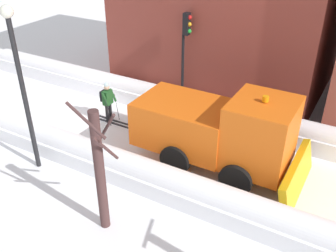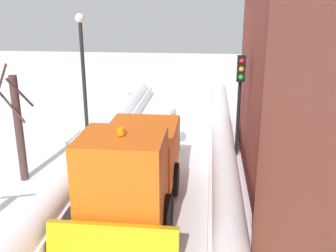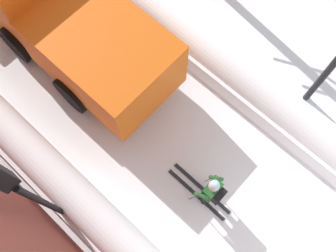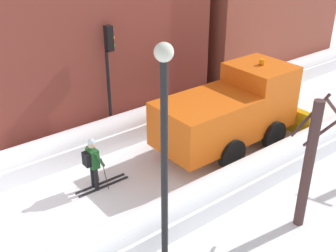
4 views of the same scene
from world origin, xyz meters
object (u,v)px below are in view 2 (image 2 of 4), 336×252
Objects in this scene: traffic_light_pole at (240,93)px; bare_tree_near at (18,127)px; plow_truck at (133,165)px; skier at (173,126)px; street_lamp at (83,65)px.

bare_tree_near is (7.61, 1.43, -1.07)m from traffic_light_pole.
traffic_light_pole reaches higher than plow_truck.
bare_tree_near is at bearing 36.48° from skier.
skier is 0.32× the size of street_lamp.
skier is 6.35m from bare_tree_near.
skier is at bearing -41.78° from traffic_light_pole.
traffic_light_pole is (-2.57, 2.30, 2.07)m from skier.
plow_truck reaches higher than skier.
traffic_light_pole is at bearing -169.38° from bare_tree_near.
bare_tree_near reaches higher than plow_truck.
traffic_light_pole is 6.95m from street_lamp.
plow_truck is at bearing 43.44° from traffic_light_pole.
street_lamp reaches higher than plow_truck.
plow_truck is at bearing 82.65° from skier.
street_lamp is 1.37× the size of bare_tree_near.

